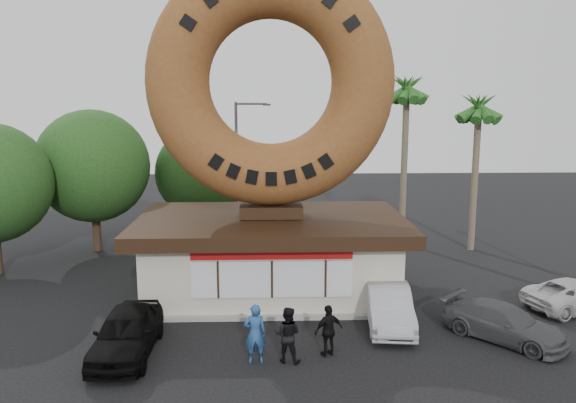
% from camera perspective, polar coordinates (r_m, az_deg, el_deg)
% --- Properties ---
extents(ground, '(90.00, 90.00, 0.00)m').
position_cam_1_polar(ground, '(18.94, -1.57, -15.15)').
color(ground, black).
rests_on(ground, ground).
extents(donut_shop, '(11.20, 7.20, 3.80)m').
position_cam_1_polar(donut_shop, '(23.95, -1.68, -5.13)').
color(donut_shop, beige).
rests_on(donut_shop, ground).
extents(giant_donut, '(10.03, 2.56, 10.03)m').
position_cam_1_polar(giant_donut, '(23.11, -1.78, 11.98)').
color(giant_donut, brown).
rests_on(giant_donut, donut_shop).
extents(tree_west, '(6.00, 6.00, 7.65)m').
position_cam_1_polar(tree_west, '(31.73, -19.22, 3.41)').
color(tree_west, '#473321').
rests_on(tree_west, ground).
extents(tree_mid, '(5.20, 5.20, 6.63)m').
position_cam_1_polar(tree_mid, '(32.60, -8.83, 2.93)').
color(tree_mid, '#473321').
rests_on(tree_mid, ground).
extents(palm_near, '(2.60, 2.60, 9.75)m').
position_cam_1_polar(palm_near, '(32.01, 11.97, 10.58)').
color(palm_near, '#726651').
rests_on(palm_near, ground).
extents(palm_far, '(2.60, 2.60, 8.75)m').
position_cam_1_polar(palm_far, '(31.61, 18.81, 8.58)').
color(palm_far, '#726651').
rests_on(palm_far, ground).
extents(street_lamp, '(2.11, 0.20, 8.00)m').
position_cam_1_polar(street_lamp, '(33.35, -4.98, 3.98)').
color(street_lamp, '#59595E').
rests_on(street_lamp, ground).
extents(person_left, '(0.72, 0.49, 1.92)m').
position_cam_1_polar(person_left, '(17.99, -3.36, -13.24)').
color(person_left, navy).
rests_on(person_left, ground).
extents(person_center, '(1.02, 0.89, 1.79)m').
position_cam_1_polar(person_center, '(18.04, -0.06, -13.37)').
color(person_center, black).
rests_on(person_center, ground).
extents(person_right, '(1.08, 0.79, 1.71)m').
position_cam_1_polar(person_right, '(18.49, 4.16, -12.94)').
color(person_right, black).
rests_on(person_right, ground).
extents(car_black, '(1.80, 4.45, 1.51)m').
position_cam_1_polar(car_black, '(19.26, -16.08, -12.66)').
color(car_black, black).
rests_on(car_black, ground).
extents(car_silver, '(1.94, 4.48, 1.43)m').
position_cam_1_polar(car_silver, '(21.13, 10.22, -10.43)').
color(car_silver, '#ADADB3').
rests_on(car_silver, ground).
extents(car_grey, '(4.11, 4.26, 1.22)m').
position_cam_1_polar(car_grey, '(21.00, 21.07, -11.43)').
color(car_grey, '#4C4E51').
rests_on(car_grey, ground).
extents(car_white, '(4.68, 3.21, 1.19)m').
position_cam_1_polar(car_white, '(25.08, 27.24, -8.39)').
color(car_white, silver).
rests_on(car_white, ground).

